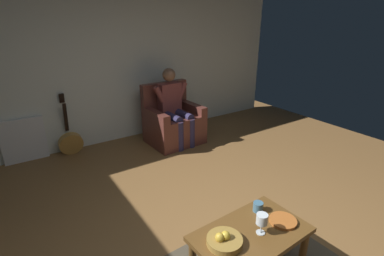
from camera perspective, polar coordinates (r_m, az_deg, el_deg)
wall_back at (r=4.88m, az=-16.49°, el=12.34°), size 6.70×0.06×2.64m
armchair at (r=4.85m, az=-3.78°, el=0.99°), size 0.87×0.75×0.98m
person_seated at (r=4.72m, az=-3.60°, el=4.58°), size 0.63×0.62×1.23m
coffee_table at (r=2.48m, az=11.51°, el=-20.69°), size 0.93×0.58×0.44m
guitar at (r=4.81m, az=-22.85°, el=-2.42°), size 0.35×0.27×0.94m
radiator at (r=4.85m, az=-30.29°, el=-2.12°), size 0.59×0.06×0.65m
wine_glass_near at (r=2.37m, az=13.62°, el=-17.25°), size 0.09×0.09×0.17m
fruit_bowl at (r=2.29m, az=6.38°, el=-21.16°), size 0.27×0.27×0.11m
decorative_dish at (r=2.58m, az=17.51°, el=-17.05°), size 0.22×0.22×0.02m
candle_jar at (r=2.63m, az=12.90°, el=-14.92°), size 0.09×0.09×0.09m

